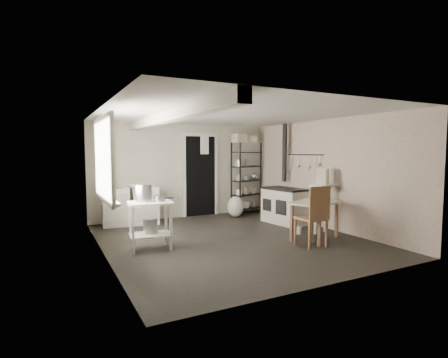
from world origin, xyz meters
name	(u,v)px	position (x,y,z in m)	size (l,w,h in m)	color
floor	(231,239)	(0.00, 0.00, 0.00)	(5.00, 5.00, 0.00)	black
ceiling	(232,114)	(0.00, 0.00, 2.30)	(5.00, 5.00, 0.00)	beige
wall_back	(183,171)	(0.00, 2.50, 1.15)	(4.50, 0.02, 2.30)	#BDB5A1
wall_front	(331,191)	(0.00, -2.50, 1.15)	(4.50, 0.02, 2.30)	#BDB5A1
wall_left	(103,182)	(-2.25, 0.00, 1.15)	(0.02, 5.00, 2.30)	#BDB5A1
wall_right	(325,174)	(2.25, 0.00, 1.15)	(0.02, 5.00, 2.30)	#BDB5A1
window	(102,159)	(-2.22, 0.20, 1.50)	(0.12, 1.76, 1.28)	beige
doorway	(201,176)	(0.45, 2.47, 1.00)	(0.96, 0.10, 2.08)	beige
ceiling_beam	(168,117)	(-1.20, 0.00, 2.20)	(0.18, 5.00, 0.18)	beige
wallpaper_panel	(324,174)	(2.24, 0.00, 1.15)	(0.01, 5.00, 2.30)	beige
utensil_rail	(304,155)	(2.19, 0.60, 1.55)	(0.06, 1.20, 0.44)	#A6A6A8
prep_table	(150,226)	(-1.52, 0.01, 0.40)	(0.70, 0.50, 0.80)	beige
stockpot	(144,193)	(-1.60, 0.07, 0.94)	(0.27, 0.27, 0.29)	#A6A6A8
saucepan	(159,199)	(-1.37, -0.04, 0.85)	(0.17, 0.17, 0.10)	#A6A6A8
bucket	(150,226)	(-1.50, 0.06, 0.39)	(0.24, 0.24, 0.26)	#A6A6A8
base_cabinets	(131,204)	(-1.37, 2.18, 0.46)	(1.27, 0.54, 0.83)	beige
mixing_bowl	(132,182)	(-1.32, 2.18, 0.96)	(0.30, 0.30, 0.07)	white
counter_cup	(114,182)	(-1.73, 2.07, 0.96)	(0.11, 0.11, 0.09)	white
shelf_rack	(246,177)	(1.67, 2.27, 0.95)	(0.88, 0.34, 1.85)	black
shelf_jar	(237,161)	(1.41, 2.29, 1.37)	(0.09, 0.09, 0.19)	white
storage_box_a	(240,136)	(1.44, 2.22, 2.01)	(0.32, 0.28, 0.22)	beige
storage_box_b	(251,137)	(1.80, 2.27, 1.99)	(0.29, 0.27, 0.19)	beige
stove	(284,204)	(1.76, 0.73, 0.44)	(0.56, 1.02, 0.80)	beige
stovepipe	(284,153)	(2.05, 1.14, 1.59)	(0.10, 0.10, 1.35)	black
side_ledge	(325,211)	(1.95, -0.34, 0.43)	(0.63, 0.34, 0.96)	beige
oats_box	(323,182)	(1.90, -0.32, 1.01)	(0.13, 0.21, 0.32)	beige
work_table	(315,219)	(1.36, -0.71, 0.38)	(0.93, 0.65, 0.71)	beige
table_cup	(327,197)	(1.51, -0.86, 0.81)	(0.10, 0.10, 0.09)	white
chair	(311,218)	(0.99, -1.04, 0.48)	(0.43, 0.45, 1.05)	brown
flour_sack	(236,207)	(1.13, 1.88, 0.24)	(0.43, 0.36, 0.51)	silver
floor_crock	(299,230)	(1.39, -0.24, 0.08)	(0.11, 0.11, 0.14)	white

